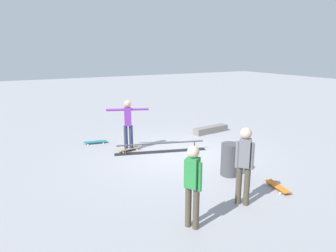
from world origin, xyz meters
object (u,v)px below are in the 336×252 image
object	(u,v)px
skater_main	(128,122)
loose_skateboard_teal	(95,142)
skateboard_main	(129,149)
bystander_green_shirt	(193,183)
grind_rail	(161,148)
trash_bin	(230,159)
skate_ledge	(211,130)
loose_skateboard_orange	(277,186)
bystander_grey_shirt	(244,162)

from	to	relation	value
skater_main	loose_skateboard_teal	xyz separation A→B (m)	(0.77, -1.31, -0.93)
skateboard_main	bystander_green_shirt	xyz separation A→B (m)	(0.64, 4.87, 0.85)
grind_rail	skater_main	distance (m)	1.39
skater_main	trash_bin	xyz separation A→B (m)	(-1.63, 3.27, -0.56)
skate_ledge	loose_skateboard_orange	size ratio (longest dim) A/B	1.96
loose_skateboard_teal	bystander_green_shirt	bearing A→B (deg)	-77.64
grind_rail	loose_skateboard_teal	world-z (taller)	grind_rail
grind_rail	bystander_green_shirt	world-z (taller)	bystander_green_shirt
skateboard_main	bystander_grey_shirt	distance (m)	4.79
skater_main	loose_skateboard_teal	world-z (taller)	skater_main
skater_main	bystander_green_shirt	distance (m)	4.97
trash_bin	skater_main	bearing A→B (deg)	-63.50
skater_main	loose_skateboard_orange	xyz separation A→B (m)	(-2.08, 4.53, -0.93)
grind_rail	loose_skateboard_orange	xyz separation A→B (m)	(-1.20, 3.87, -0.07)
skateboard_main	bystander_green_shirt	size ratio (longest dim) A/B	0.50
grind_rail	trash_bin	distance (m)	2.74
grind_rail	skate_ledge	size ratio (longest dim) A/B	1.85
bystander_green_shirt	grind_rail	bearing A→B (deg)	129.93
skater_main	bystander_green_shirt	xyz separation A→B (m)	(0.67, 4.92, -0.08)
bystander_grey_shirt	trash_bin	bearing A→B (deg)	-71.10
grind_rail	loose_skateboard_orange	world-z (taller)	grind_rail
skater_main	skateboard_main	size ratio (longest dim) A/B	2.09
skateboard_main	bystander_grey_shirt	xyz separation A→B (m)	(-0.83, 4.63, 0.91)
bystander_green_shirt	trash_bin	bearing A→B (deg)	95.65
grind_rail	skate_ledge	world-z (taller)	grind_rail
skater_main	trash_bin	world-z (taller)	skater_main
loose_skateboard_orange	trash_bin	distance (m)	1.39
skateboard_main	trash_bin	world-z (taller)	trash_bin
bystander_green_shirt	trash_bin	size ratio (longest dim) A/B	1.85
bystander_grey_shirt	skateboard_main	bearing A→B (deg)	-30.63
grind_rail	loose_skateboard_teal	bearing A→B (deg)	-32.83
bystander_green_shirt	bystander_grey_shirt	size ratio (longest dim) A/B	0.94
loose_skateboard_orange	trash_bin	world-z (taller)	trash_bin
skateboard_main	bystander_green_shirt	bearing A→B (deg)	-108.16
bystander_grey_shirt	loose_skateboard_orange	world-z (taller)	bystander_grey_shirt
skater_main	trash_bin	size ratio (longest dim) A/B	1.95
skateboard_main	loose_skateboard_orange	size ratio (longest dim) A/B	1.00
skater_main	bystander_green_shirt	bearing A→B (deg)	103.29
skate_ledge	skater_main	world-z (taller)	skater_main
loose_skateboard_orange	trash_bin	size ratio (longest dim) A/B	0.93
bystander_green_shirt	loose_skateboard_teal	size ratio (longest dim) A/B	1.99
skate_ledge	loose_skateboard_teal	xyz separation A→B (m)	(4.59, -0.76, -0.06)
loose_skateboard_teal	trash_bin	size ratio (longest dim) A/B	0.93
grind_rail	bystander_grey_shirt	xyz separation A→B (m)	(0.08, 4.03, 0.84)
skater_main	bystander_grey_shirt	size ratio (longest dim) A/B	0.99
bystander_grey_shirt	trash_bin	xyz separation A→B (m)	(-0.83, -1.42, -0.54)
bystander_green_shirt	trash_bin	world-z (taller)	bystander_green_shirt
grind_rail	skater_main	size ratio (longest dim) A/B	1.74
trash_bin	skate_ledge	bearing A→B (deg)	-119.82
bystander_green_shirt	loose_skateboard_teal	world-z (taller)	bystander_green_shirt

